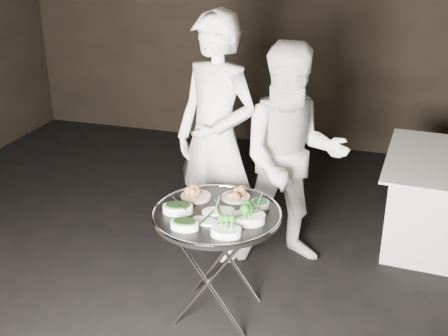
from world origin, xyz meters
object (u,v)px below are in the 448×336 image
(tray_stand, at_px, (217,260))
(waiter_left, at_px, (216,139))
(serving_tray, at_px, (217,214))
(waiter_right, at_px, (292,158))

(tray_stand, distance_m, waiter_left, 0.93)
(tray_stand, height_order, waiter_left, waiter_left)
(tray_stand, xyz_separation_m, serving_tray, (0.00, 0.00, 0.32))
(waiter_left, distance_m, waiter_right, 0.55)
(serving_tray, xyz_separation_m, waiter_left, (-0.24, 0.74, 0.19))
(waiter_left, bearing_deg, tray_stand, -51.37)
(tray_stand, height_order, waiter_right, waiter_right)
(serving_tray, relative_size, waiter_right, 0.48)
(tray_stand, relative_size, waiter_left, 0.39)
(tray_stand, height_order, serving_tray, serving_tray)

